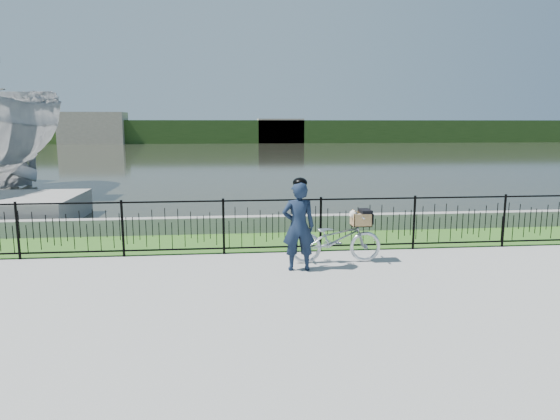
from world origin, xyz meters
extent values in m
plane|color=gray|center=(0.00, 0.00, 0.00)|extent=(120.00, 120.00, 0.00)
cube|color=#32611E|center=(0.00, 2.60, 0.00)|extent=(60.00, 2.00, 0.01)
plane|color=#26281E|center=(0.00, 33.00, 0.00)|extent=(120.00, 120.00, 0.00)
cube|color=gray|center=(0.00, 3.60, 0.20)|extent=(60.00, 0.30, 0.40)
cube|color=#2A471B|center=(0.00, 60.00, 1.50)|extent=(120.00, 6.00, 3.00)
cube|color=#A49884|center=(-18.00, 58.00, 2.00)|extent=(8.00, 4.00, 4.00)
cube|color=#A49884|center=(6.00, 58.50, 1.60)|extent=(6.00, 3.00, 3.20)
imported|color=silver|center=(1.14, 0.77, 0.46)|extent=(1.75, 0.61, 0.92)
cube|color=black|center=(1.63, 0.77, 0.71)|extent=(0.38, 0.18, 0.02)
cube|color=#9C7848|center=(1.63, 0.77, 0.72)|extent=(0.36, 0.33, 0.01)
cube|color=#9C7848|center=(1.63, 0.92, 0.84)|extent=(0.36, 0.01, 0.25)
cube|color=#9C7848|center=(1.63, 0.61, 0.84)|extent=(0.36, 0.01, 0.25)
cube|color=#9C7848|center=(1.80, 0.77, 0.84)|extent=(0.02, 0.33, 0.25)
cube|color=#9C7848|center=(1.46, 0.77, 0.84)|extent=(0.02, 0.33, 0.25)
cube|color=black|center=(1.71, 0.77, 0.99)|extent=(0.20, 0.34, 0.06)
cube|color=black|center=(1.82, 0.77, 0.86)|extent=(0.02, 0.34, 0.20)
ellipsoid|color=silver|center=(1.61, 0.77, 0.84)|extent=(0.31, 0.22, 0.20)
sphere|color=silver|center=(1.47, 0.75, 0.94)|extent=(0.15, 0.15, 0.15)
sphere|color=silver|center=(1.42, 0.73, 0.91)|extent=(0.07, 0.07, 0.07)
sphere|color=black|center=(1.39, 0.72, 0.91)|extent=(0.02, 0.02, 0.02)
cone|color=#A87A46|center=(1.47, 0.81, 1.00)|extent=(0.06, 0.08, 0.08)
cone|color=#A87A46|center=(1.49, 0.71, 1.00)|extent=(0.06, 0.08, 0.08)
imported|color=#121D32|center=(0.36, 0.34, 0.81)|extent=(0.60, 0.40, 1.62)
ellipsoid|color=black|center=(0.36, 0.34, 1.60)|extent=(0.26, 0.29, 0.18)
camera|label=1|loc=(-0.87, -8.38, 2.65)|focal=32.00mm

